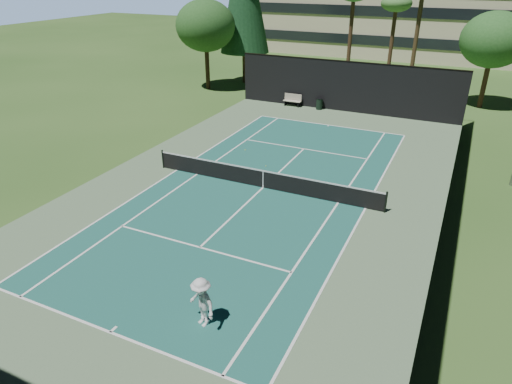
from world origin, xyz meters
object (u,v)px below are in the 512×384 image
tennis_net (263,178)px  player (202,302)px  trash_bin (319,104)px  tennis_ball_b (274,174)px  park_bench (293,100)px  tennis_ball_c (266,166)px  tennis_ball_d (245,150)px

tennis_net → player: size_ratio=7.19×
player → trash_bin: player is taller
tennis_ball_b → park_bench: size_ratio=0.04×
park_bench → tennis_ball_c: bearing=-75.6°
tennis_ball_c → park_bench: (-3.33, 12.96, 0.51)m
tennis_ball_c → tennis_ball_d: tennis_ball_d is taller
tennis_ball_c → trash_bin: 12.98m
tennis_ball_d → trash_bin: 11.18m
tennis_ball_b → tennis_ball_d: 4.13m
tennis_net → player: player is taller
player → tennis_ball_d: bearing=134.3°
tennis_ball_b → tennis_ball_d: size_ratio=0.91×
tennis_ball_b → tennis_ball_d: bearing=140.0°
tennis_ball_d → tennis_ball_c: bearing=-39.0°
tennis_ball_c → trash_bin: trash_bin is taller
tennis_net → tennis_ball_c: size_ratio=189.91×
park_bench → trash_bin: park_bench is taller
park_bench → tennis_ball_b: bearing=-73.0°
tennis_ball_b → tennis_net: bearing=-85.1°
tennis_ball_c → tennis_ball_d: (-2.28, 1.85, 0.00)m
player → tennis_ball_c: size_ratio=26.41×
player → tennis_ball_c: player is taller
tennis_net → tennis_ball_c: (-1.04, 2.71, -0.52)m
park_bench → tennis_ball_d: bearing=-84.6°
player → tennis_ball_b: 12.48m
tennis_ball_c → park_bench: size_ratio=0.05×
trash_bin → tennis_ball_d: bearing=-96.8°
tennis_net → trash_bin: 15.77m
tennis_ball_b → park_bench: park_bench is taller
tennis_ball_c → park_bench: bearing=104.4°
tennis_net → tennis_ball_d: bearing=126.1°
tennis_ball_c → park_bench: park_bench is taller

